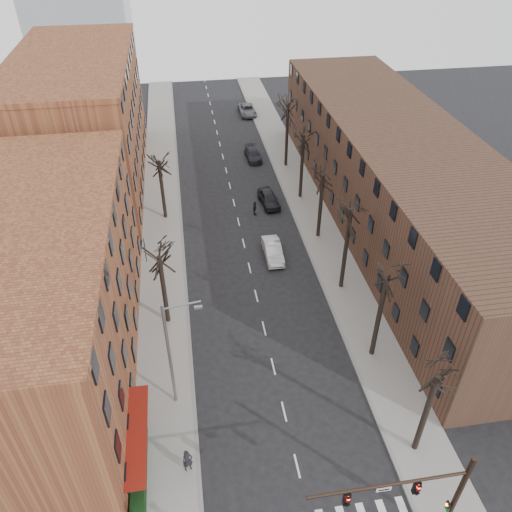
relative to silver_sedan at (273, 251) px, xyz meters
name	(u,v)px	position (x,y,z in m)	size (l,w,h in m)	color
sidewalk_left	(162,213)	(-10.44, 9.66, -0.66)	(4.00, 90.00, 0.15)	gray
sidewalk_right	(305,201)	(5.56, 9.66, -0.66)	(4.00, 90.00, 0.15)	gray
building_left_near	(35,302)	(-18.44, -10.34, 5.26)	(12.00, 26.00, 12.00)	brown
building_left_far	(83,124)	(-18.44, 18.66, 6.26)	(12.00, 28.00, 14.00)	brown
building_right	(397,177)	(13.56, 4.66, 4.26)	(12.00, 50.00, 10.00)	#472D21
awning_left	(143,458)	(-11.84, -19.34, -0.74)	(1.20, 7.00, 0.15)	maroon
hedge	(139,468)	(-11.94, -20.34, -0.09)	(0.80, 6.00, 1.00)	black
tree_right_a	(414,448)	(5.16, -21.34, -0.74)	(5.20, 5.20, 10.00)	black
tree_right_b	(371,354)	(5.16, -13.34, -0.74)	(5.20, 5.20, 10.80)	black
tree_right_c	(341,287)	(5.16, -5.34, -0.74)	(5.20, 5.20, 11.60)	black
tree_right_d	(318,237)	(5.16, 2.66, -0.74)	(5.20, 5.20, 10.00)	black
tree_right_e	(300,197)	(5.16, 10.66, -0.74)	(5.20, 5.20, 10.80)	black
tree_right_f	(286,166)	(5.16, 18.66, -0.74)	(5.20, 5.20, 11.60)	black
tree_left_a	(169,321)	(-10.04, -7.34, -0.74)	(5.20, 5.20, 9.50)	black
tree_left_b	(166,218)	(-10.04, 8.66, -0.74)	(5.20, 5.20, 9.50)	black
signal_mast_arm	(431,494)	(3.01, -26.34, 3.66)	(8.14, 0.30, 7.20)	black
streetlight	(172,351)	(-9.47, -15.34, 4.28)	(2.45, 0.22, 9.03)	slate
silver_sedan	(273,251)	(0.00, 0.00, 0.00)	(1.56, 4.46, 1.47)	silver
parked_car_near	(269,198)	(1.36, 9.69, 0.02)	(1.78, 4.43, 1.51)	black
parked_car_mid	(253,155)	(1.36, 21.26, -0.10)	(1.78, 4.39, 1.27)	black
parked_car_far	(247,110)	(2.86, 36.89, -0.02)	(2.37, 5.14, 1.43)	slate
pedestrian_a	(188,461)	(-9.04, -20.57, 0.29)	(0.64, 0.42, 1.75)	black
pedestrian_crossing	(255,208)	(-0.52, 7.82, 0.07)	(0.95, 0.39, 1.62)	black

